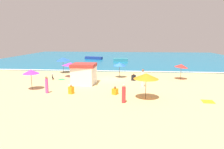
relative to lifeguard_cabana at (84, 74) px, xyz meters
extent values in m
plane|color=#D8B775|center=(2.97, 3.01, -1.23)|extent=(60.00, 60.00, 0.00)
cube|color=#146B93|center=(2.97, 31.01, -1.18)|extent=(60.00, 44.00, 0.10)
cube|color=white|center=(2.97, 9.31, -1.12)|extent=(57.00, 0.70, 0.01)
cube|color=white|center=(0.00, 0.00, -0.21)|extent=(2.64, 2.66, 2.03)
cube|color=#A5332D|center=(0.00, 0.00, 0.99)|extent=(2.69, 2.71, 0.38)
cylinder|color=#4C3823|center=(6.79, -5.40, -0.10)|extent=(0.05, 0.05, 2.25)
cone|color=orange|center=(6.79, -5.40, 0.82)|extent=(2.92, 2.92, 0.54)
cylinder|color=#4C3823|center=(-4.86, 7.23, -0.08)|extent=(0.05, 0.05, 2.29)
cone|color=blue|center=(-4.86, 7.23, 0.90)|extent=(2.74, 2.74, 0.53)
cylinder|color=#4C3823|center=(-4.86, -3.09, -0.20)|extent=(0.05, 0.05, 2.06)
cone|color=#B733C6|center=(-4.86, -3.09, 0.66)|extent=(1.71, 1.72, 0.47)
cylinder|color=#4C3823|center=(11.87, 3.94, -0.26)|extent=(0.05, 0.05, 1.93)
cone|color=red|center=(11.87, 3.94, 0.55)|extent=(2.11, 2.08, 0.59)
cylinder|color=#4C3823|center=(3.88, 4.37, -0.22)|extent=(0.05, 0.05, 2.01)
cone|color=blue|center=(3.88, 4.37, 0.61)|extent=(2.32, 2.32, 0.46)
cylinder|color=#4C3823|center=(-2.90, 4.33, -0.26)|extent=(0.05, 0.05, 1.94)
cone|color=#B733C6|center=(-2.90, 4.33, 0.53)|extent=(3.19, 3.20, 0.66)
torus|color=black|center=(-5.06, 3.08, -0.90)|extent=(0.35, 0.68, 0.72)
torus|color=black|center=(-4.60, 2.08, -0.90)|extent=(0.35, 0.68, 0.72)
cube|color=white|center=(-4.83, 2.58, -0.68)|extent=(0.42, 0.83, 0.36)
cylinder|color=#D84CA5|center=(-2.71, -4.37, -0.51)|extent=(0.43, 0.43, 1.43)
sphere|color=#9E6B47|center=(-2.71, -4.37, 0.32)|extent=(0.25, 0.25, 0.25)
cylinder|color=red|center=(4.89, -6.75, -0.54)|extent=(0.36, 0.36, 1.37)
sphere|color=beige|center=(4.89, -6.75, 0.25)|extent=(0.25, 0.25, 0.25)
cylinder|color=white|center=(6.74, -0.63, -0.38)|extent=(0.52, 0.52, 1.69)
sphere|color=brown|center=(6.74, -0.63, 0.59)|extent=(0.26, 0.26, 0.26)
cube|color=orange|center=(3.96, -4.22, -0.94)|extent=(0.64, 0.64, 0.57)
sphere|color=brown|center=(3.96, -4.22, -0.55)|extent=(0.24, 0.24, 0.24)
cube|color=black|center=(5.77, 2.56, -0.88)|extent=(0.59, 0.59, 0.70)
sphere|color=brown|center=(5.77, 2.56, -0.43)|extent=(0.20, 0.20, 0.20)
cube|color=orange|center=(-0.28, -4.39, -0.87)|extent=(0.55, 0.55, 0.71)
sphere|color=#9E6B47|center=(-0.28, -4.39, -0.42)|extent=(0.21, 0.21, 0.21)
cube|color=white|center=(-1.32, -0.26, -1.22)|extent=(0.87, 1.25, 0.01)
cube|color=black|center=(0.19, 0.79, -1.22)|extent=(1.54, 1.80, 0.01)
cube|color=green|center=(-3.51, 2.35, -1.22)|extent=(1.28, 1.30, 0.01)
cube|color=orange|center=(12.02, -5.79, -1.22)|extent=(1.05, 1.15, 0.01)
cube|color=navy|center=(-3.76, 26.89, -0.80)|extent=(4.50, 2.28, 0.65)
cube|color=teal|center=(3.02, 23.10, -0.80)|extent=(3.21, 1.44, 0.66)
camera|label=1|loc=(5.53, -23.74, 4.18)|focal=33.88mm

